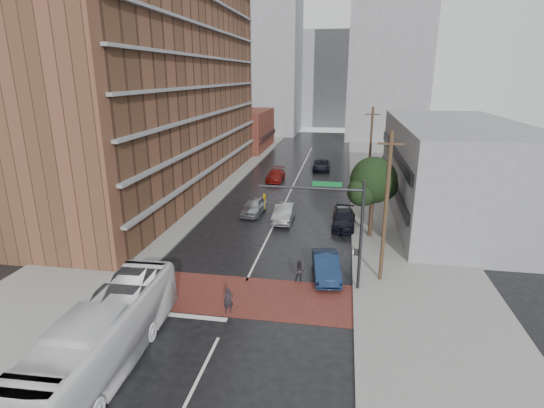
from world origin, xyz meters
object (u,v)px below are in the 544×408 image
at_px(car_travel_a, 254,206).
at_px(car_travel_c, 276,175).
at_px(transit_bus, 104,337).
at_px(car_parked_mid, 344,219).
at_px(car_parked_near, 326,266).
at_px(car_parked_far, 343,213).
at_px(pedestrian_a, 228,301).
at_px(suv_travel, 322,165).
at_px(car_travel_b, 284,213).
at_px(pedestrian_b, 299,271).

relative_size(car_travel_a, car_travel_c, 0.94).
xyz_separation_m(transit_bus, car_parked_mid, (10.79, 21.42, -0.91)).
xyz_separation_m(car_parked_near, car_parked_far, (1.00, 12.00, -0.08)).
height_order(car_travel_c, car_parked_far, car_travel_c).
xyz_separation_m(pedestrian_a, car_travel_a, (-2.39, 18.06, 0.01)).
bearing_deg(car_parked_mid, suv_travel, 99.99).
bearing_deg(car_parked_far, car_travel_b, -174.52).
bearing_deg(suv_travel, transit_bus, -100.47).
distance_m(pedestrian_b, car_parked_mid, 11.67).
bearing_deg(car_travel_c, car_travel_b, -76.68).
xyz_separation_m(car_parked_near, car_parked_mid, (1.10, 10.32, -0.08)).
distance_m(transit_bus, car_travel_c, 37.67).
bearing_deg(suv_travel, car_parked_near, -87.29).
height_order(car_travel_a, car_travel_c, car_travel_a).
xyz_separation_m(car_travel_a, car_parked_mid, (8.80, -2.23, -0.07)).
distance_m(transit_bus, pedestrian_a, 7.15).
distance_m(suv_travel, car_parked_far, 22.18).
bearing_deg(car_parked_near, pedestrian_b, -157.52).
relative_size(pedestrian_a, car_parked_mid, 0.31).
relative_size(car_travel_c, car_parked_near, 1.03).
bearing_deg(pedestrian_b, transit_bus, -119.25).
height_order(transit_bus, car_parked_far, transit_bus).
xyz_separation_m(transit_bus, car_travel_b, (5.23, 22.09, -0.83)).
relative_size(pedestrian_b, car_travel_a, 0.33).
bearing_deg(pedestrian_b, car_parked_near, 39.42).
relative_size(pedestrian_a, car_travel_a, 0.34).
bearing_deg(car_parked_far, suv_travel, 93.49).
distance_m(car_travel_a, car_parked_far, 8.72).
height_order(pedestrian_b, car_parked_mid, pedestrian_b).
bearing_deg(car_travel_a, car_parked_near, -54.24).
bearing_deg(car_parked_mid, car_parked_far, 95.39).
bearing_deg(car_parked_far, transit_bus, -119.80).
height_order(pedestrian_a, car_travel_c, pedestrian_a).
relative_size(transit_bus, suv_travel, 2.25).
bearing_deg(car_parked_near, car_parked_far, 77.39).
bearing_deg(car_parked_near, car_travel_c, 98.46).
xyz_separation_m(car_travel_b, car_travel_c, (-3.31, 15.51, -0.08)).
height_order(suv_travel, car_parked_far, suv_travel).
bearing_deg(suv_travel, car_travel_b, -96.56).
xyz_separation_m(pedestrian_b, car_travel_b, (-2.75, 11.99, 0.05)).
bearing_deg(pedestrian_b, car_travel_c, 111.48).
relative_size(car_travel_c, car_parked_far, 1.19).
height_order(suv_travel, car_parked_mid, suv_travel).
distance_m(car_travel_a, car_parked_near, 14.73).
relative_size(pedestrian_b, car_parked_near, 0.31).
bearing_deg(car_travel_a, car_travel_b, -21.47).
xyz_separation_m(pedestrian_a, car_travel_c, (-2.44, 32.01, -0.06)).
xyz_separation_m(transit_bus, car_parked_near, (9.69, 11.10, -0.83)).
height_order(car_travel_c, suv_travel, suv_travel).
bearing_deg(car_parked_far, car_parked_near, -99.72).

